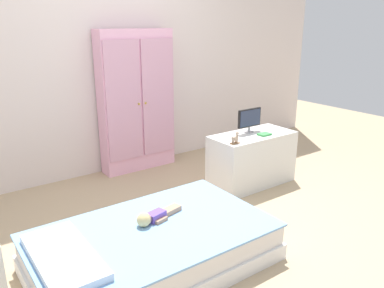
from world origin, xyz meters
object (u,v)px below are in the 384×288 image
at_px(tv_monitor, 250,119).
at_px(tv_stand, 252,159).
at_px(bed, 153,247).
at_px(doll, 152,217).
at_px(book_green, 265,134).
at_px(wardrobe, 137,101).
at_px(rocking_horse_toy, 236,138).

bearing_deg(tv_monitor, tv_stand, -99.94).
distance_m(bed, doll, 0.20).
bearing_deg(bed, book_green, 18.68).
bearing_deg(doll, tv_monitor, 22.39).
xyz_separation_m(bed, book_green, (1.60, 0.54, 0.40)).
bearing_deg(wardrobe, tv_stand, -56.37).
distance_m(tv_stand, rocking_horse_toy, 0.49).
bearing_deg(doll, book_green, 16.24).
height_order(doll, tv_stand, tv_stand).
relative_size(doll, wardrobe, 0.25).
distance_m(rocking_horse_toy, book_green, 0.42).
bearing_deg(tv_stand, wardrobe, 123.63).
relative_size(bed, doll, 4.10).
relative_size(wardrobe, tv_monitor, 5.34).
xyz_separation_m(rocking_horse_toy, book_green, (0.42, 0.04, -0.04)).
distance_m(doll, book_green, 1.63).
relative_size(tv_stand, rocking_horse_toy, 7.82).
height_order(tv_stand, book_green, book_green).
bearing_deg(wardrobe, doll, -115.31).
distance_m(tv_monitor, book_green, 0.22).
relative_size(tv_monitor, rocking_horse_toy, 2.57).
distance_m(bed, book_green, 1.74).
xyz_separation_m(doll, tv_stand, (1.49, 0.55, -0.05)).
bearing_deg(doll, tv_stand, 20.18).
xyz_separation_m(tv_stand, rocking_horse_toy, (-0.35, -0.13, 0.32)).
height_order(wardrobe, rocking_horse_toy, wardrobe).
relative_size(doll, tv_stand, 0.45).
height_order(tv_stand, tv_monitor, tv_monitor).
bearing_deg(tv_stand, bed, -157.51).
relative_size(bed, rocking_horse_toy, 14.26).
height_order(bed, wardrobe, wardrobe).
relative_size(bed, book_green, 12.73).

